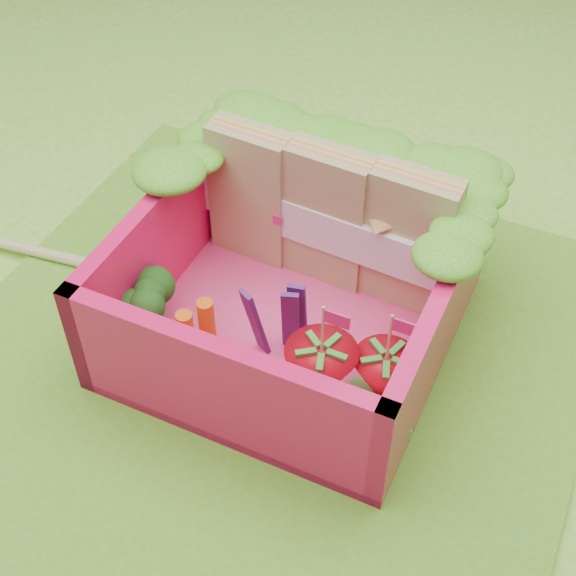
% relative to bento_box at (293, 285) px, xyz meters
% --- Properties ---
extents(ground, '(14.00, 14.00, 0.00)m').
position_rel_bento_box_xyz_m(ground, '(-0.04, -0.18, -0.31)').
color(ground, '#7CBF36').
rests_on(ground, ground).
extents(placemat, '(2.60, 2.60, 0.03)m').
position_rel_bento_box_xyz_m(placemat, '(-0.04, -0.18, -0.29)').
color(placemat, '#6AA224').
rests_on(placemat, ground).
extents(bento_floor, '(1.30, 1.30, 0.05)m').
position_rel_bento_box_xyz_m(bento_floor, '(-0.00, -0.00, -0.25)').
color(bento_floor, '#E63A77').
rests_on(bento_floor, placemat).
extents(bento_box, '(1.30, 1.30, 0.55)m').
position_rel_bento_box_xyz_m(bento_box, '(0.00, 0.00, 0.00)').
color(bento_box, '#F41458').
rests_on(bento_box, placemat).
extents(lettuce_ruffle, '(1.43, 0.83, 0.11)m').
position_rel_bento_box_xyz_m(lettuce_ruffle, '(-0.00, 0.49, 0.33)').
color(lettuce_ruffle, '#328F1A').
rests_on(lettuce_ruffle, bento_box).
extents(sandwich_stack, '(1.19, 0.24, 0.65)m').
position_rel_bento_box_xyz_m(sandwich_stack, '(0.00, 0.36, 0.09)').
color(sandwich_stack, '#A28655').
rests_on(sandwich_stack, bento_floor).
extents(broccoli, '(0.33, 0.33, 0.26)m').
position_rel_bento_box_xyz_m(broccoli, '(-0.52, -0.29, -0.04)').
color(broccoli, '#659648').
rests_on(broccoli, bento_floor).
extents(carrot_sticks, '(0.10, 0.18, 0.25)m').
position_rel_bento_box_xyz_m(carrot_sticks, '(-0.29, -0.30, -0.10)').
color(carrot_sticks, '#DD5412').
rests_on(carrot_sticks, bento_floor).
extents(purple_wedges, '(0.20, 0.16, 0.38)m').
position_rel_bento_box_xyz_m(purple_wedges, '(0.02, -0.16, -0.04)').
color(purple_wedges, '#581C63').
rests_on(purple_wedges, bento_floor).
extents(strawberry_left, '(0.28, 0.28, 0.52)m').
position_rel_bento_box_xyz_m(strawberry_left, '(0.27, -0.32, -0.08)').
color(strawberry_left, red).
rests_on(strawberry_left, bento_floor).
extents(strawberry_right, '(0.25, 0.25, 0.49)m').
position_rel_bento_box_xyz_m(strawberry_right, '(0.49, -0.23, -0.09)').
color(strawberry_right, red).
rests_on(strawberry_right, bento_floor).
extents(snap_peas, '(0.64, 0.59, 0.05)m').
position_rel_bento_box_xyz_m(snap_peas, '(0.39, -0.24, -0.20)').
color(snap_peas, green).
rests_on(snap_peas, bento_floor).
extents(chopsticks, '(2.23, 0.31, 0.05)m').
position_rel_bento_box_xyz_m(chopsticks, '(-1.15, -0.06, -0.25)').
color(chopsticks, tan).
rests_on(chopsticks, placemat).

